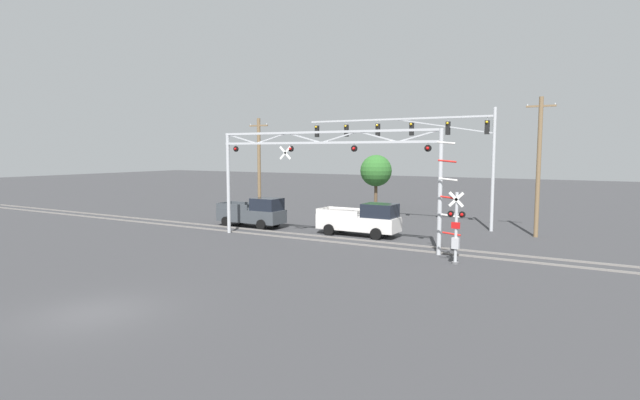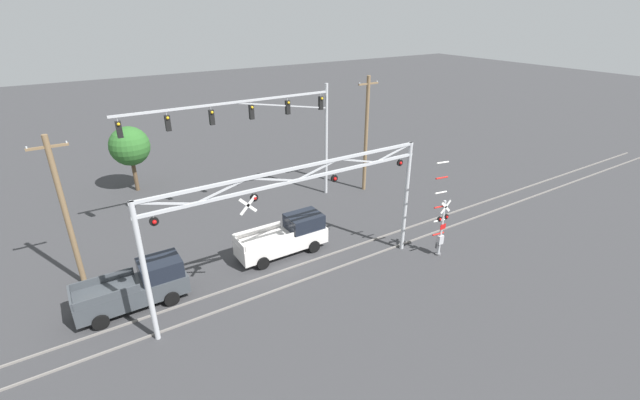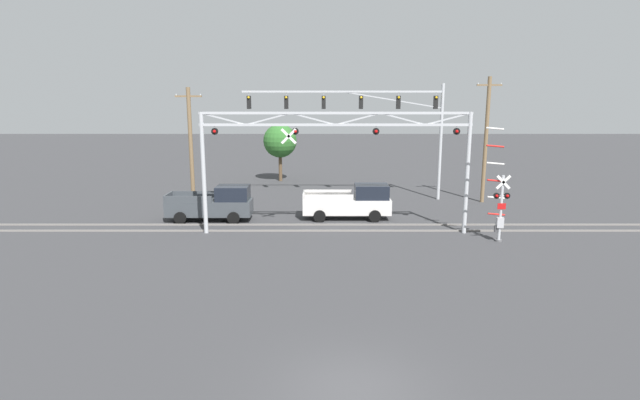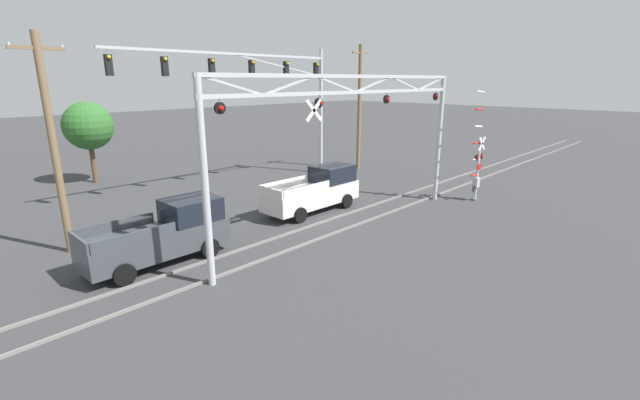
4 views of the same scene
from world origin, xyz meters
The scene contains 10 objects.
rail_track_near centered at (0.00, 16.11, 0.05)m, with size 80.00×0.08×0.10m, color gray.
rail_track_far centered at (0.00, 17.55, 0.05)m, with size 80.00×0.08×0.10m, color gray.
crossing_gantry centered at (-0.02, 15.83, 4.89)m, with size 15.05×0.28×6.86m.
crossing_signal_mast centered at (8.71, 14.07, 1.98)m, with size 1.51×0.35×6.13m.
traffic_signal_span centered at (3.72, 25.69, 6.38)m, with size 14.96×0.39×8.69m.
pickup_truck_lead centered at (1.17, 19.31, 1.06)m, with size 5.57×2.07×2.23m.
pickup_truck_following centered at (-7.51, 18.81, 1.06)m, with size 5.29×2.07×2.23m.
utility_pole_left centered at (-9.75, 22.44, 4.31)m, with size 1.80×0.28×8.34m.
utility_pole_right centered at (11.25, 24.64, 4.71)m, with size 1.80×0.28×9.14m.
background_tree_beyond_span centered at (-4.58, 34.48, 3.74)m, with size 3.10×3.10×5.31m.
Camera 4 is at (-14.34, 4.12, 6.65)m, focal length 24.00 mm.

